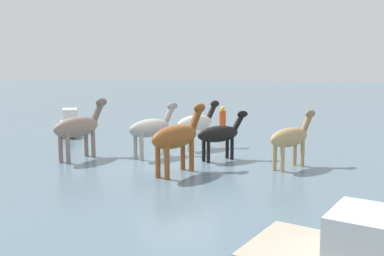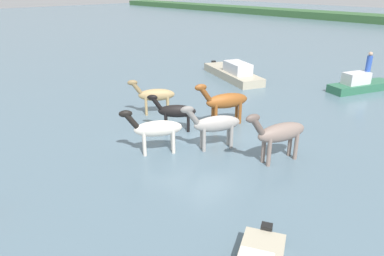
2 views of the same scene
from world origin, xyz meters
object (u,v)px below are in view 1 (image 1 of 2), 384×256
Objects in this scene: horse_pinto_flank at (79,127)px; boat_motor_center at (70,127)px; horse_dun_straggler at (197,123)px; buoy_channel_marker at (223,118)px; horse_lead at (152,128)px; horse_rear_stallion at (291,137)px; horse_dark_mare at (220,134)px; horse_mid_herd at (177,137)px.

horse_pinto_flank reaches higher than boat_motor_center.
buoy_channel_marker is at bearing 30.47° from horse_dun_straggler.
horse_dun_straggler is 0.95× the size of horse_lead.
horse_pinto_flank is 2.33× the size of buoy_channel_marker.
horse_dark_mare is at bearing 108.79° from horse_rear_stallion.
boat_motor_center is at bearing 99.09° from horse_dun_straggler.
horse_rear_stallion is (-7.23, -0.20, -0.15)m from horse_pinto_flank.
horse_dun_straggler is 4.62m from horse_pinto_flank.
horse_dark_mare is 0.49× the size of boat_motor_center.
horse_mid_herd is 10.58m from buoy_channel_marker.
horse_rear_stallion is at bearing -72.15° from horse_pinto_flank.
horse_mid_herd is 10.21m from boat_motor_center.
horse_mid_herd is 1.47× the size of horse_dark_mare.
horse_dark_mare is (-0.95, -2.21, -0.21)m from horse_mid_herd.
horse_lead is (-2.36, -0.93, -0.09)m from horse_pinto_flank.
horse_mid_herd is 2.29× the size of buoy_channel_marker.
horse_mid_herd is at bearing -144.73° from horse_dun_straggler.
horse_dun_straggler is 4.25m from horse_mid_herd.
horse_dun_straggler is 1.06× the size of horse_rear_stallion.
boat_motor_center is at bearing 97.20° from horse_rear_stallion.
horse_mid_herd is 2.42m from horse_dark_mare.
horse_lead is 0.65× the size of boat_motor_center.
horse_dark_mare is at bearing -64.82° from horse_lead.
horse_mid_herd reaches higher than boat_motor_center.
horse_lead reaches higher than horse_dark_mare.
horse_mid_herd is (-0.31, 4.23, 0.12)m from horse_dun_straggler.
horse_pinto_flank reaches higher than horse_lead.
horse_dark_mare is (-1.26, 2.02, -0.10)m from horse_dun_straggler.
horse_rear_stallion is at bearing -72.16° from horse_lead.
boat_motor_center is at bearing 26.21° from buoy_channel_marker.
horse_mid_herd is at bearing -119.47° from horse_lead.
horse_pinto_flank is 0.73× the size of boat_motor_center.
horse_dun_straggler is 0.84× the size of horse_pinto_flank.
boat_motor_center is at bearing 47.00° from horse_pinto_flank.
horse_pinto_flank is 7.24m from horse_rear_stallion.
horse_mid_herd is 3.68m from horse_rear_stallion.
horse_dun_straggler is at bearing 88.13° from horse_rear_stallion.
horse_rear_stallion is at bearing -146.09° from boat_motor_center.
horse_dun_straggler is 2.32m from horse_lead.
horse_pinto_flank is at bearing 92.93° from horse_mid_herd.
horse_dun_straggler is 6.34m from buoy_channel_marker.
buoy_channel_marker is (-1.30, -8.29, -0.54)m from horse_lead.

